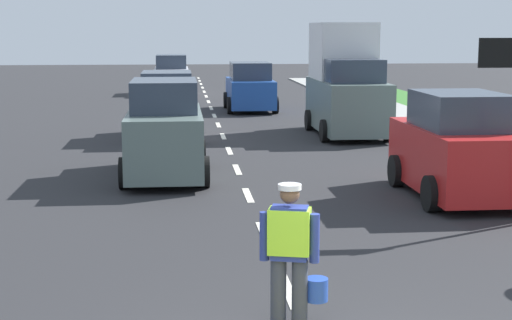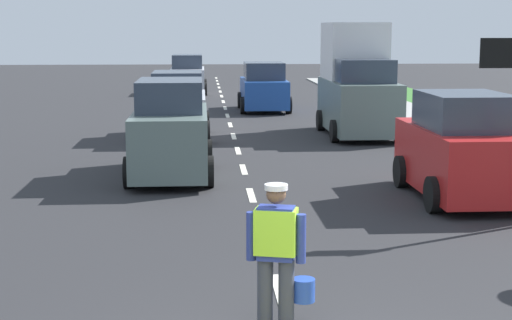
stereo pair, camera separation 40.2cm
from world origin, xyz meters
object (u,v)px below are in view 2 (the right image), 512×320
(car_oncoming_second, at_px, (178,107))
(car_outgoing_far, at_px, (264,88))
(car_oncoming_lead, at_px, (171,132))
(road_worker, at_px, (278,250))
(car_parked_curbside, at_px, (462,150))
(car_oncoming_third, at_px, (188,75))
(delivery_truck, at_px, (357,84))

(car_oncoming_second, distance_m, car_outgoing_far, 8.74)
(car_oncoming_second, bearing_deg, car_oncoming_lead, -89.71)
(road_worker, bearing_deg, car_parked_curbside, 57.44)
(road_worker, height_order, car_parked_curbside, car_parked_curbside)
(road_worker, height_order, car_outgoing_far, car_outgoing_far)
(road_worker, xyz_separation_m, car_oncoming_third, (-1.57, 33.27, 0.01))
(road_worker, distance_m, car_parked_curbside, 7.97)
(car_oncoming_second, bearing_deg, car_oncoming_third, 89.99)
(car_oncoming_second, relative_size, car_outgoing_far, 1.00)
(car_outgoing_far, bearing_deg, car_oncoming_third, 109.79)
(car_oncoming_second, bearing_deg, delivery_truck, 3.49)
(delivery_truck, bearing_deg, car_parked_curbside, -88.70)
(car_parked_curbside, relative_size, car_oncoming_third, 0.89)
(delivery_truck, distance_m, car_oncoming_third, 17.81)
(road_worker, bearing_deg, car_outgoing_far, 85.95)
(road_worker, relative_size, car_oncoming_lead, 0.41)
(car_oncoming_second, xyz_separation_m, car_parked_curbside, (5.87, -9.33, 0.03))
(road_worker, relative_size, car_oncoming_third, 0.38)
(road_worker, xyz_separation_m, car_parked_curbside, (4.29, 6.72, 0.05))
(road_worker, height_order, delivery_truck, delivery_truck)
(car_oncoming_second, height_order, car_oncoming_lead, car_oncoming_lead)
(road_worker, xyz_separation_m, car_oncoming_lead, (-1.55, 9.50, 0.10))
(delivery_truck, relative_size, car_parked_curbside, 1.19)
(car_parked_curbside, height_order, car_oncoming_third, car_parked_curbside)
(car_oncoming_lead, bearing_deg, car_parked_curbside, -25.44)
(car_parked_curbside, xyz_separation_m, car_oncoming_lead, (-5.84, 2.78, 0.05))
(car_oncoming_lead, height_order, car_oncoming_third, car_oncoming_lead)
(road_worker, bearing_deg, car_oncoming_third, 92.71)
(car_oncoming_second, bearing_deg, car_parked_curbside, -57.81)
(delivery_truck, xyz_separation_m, car_parked_curbside, (0.22, -9.67, -0.63))
(road_worker, distance_m, car_oncoming_lead, 9.62)
(delivery_truck, xyz_separation_m, car_oncoming_third, (-5.65, 16.88, -0.67))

